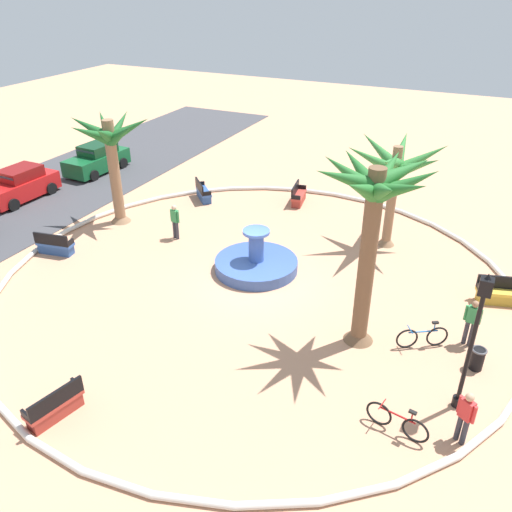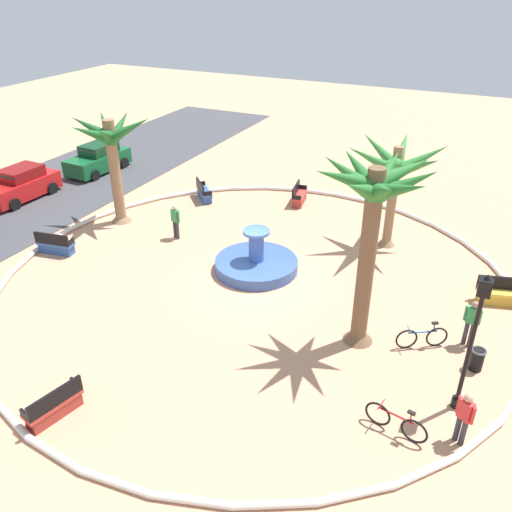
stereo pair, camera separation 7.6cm
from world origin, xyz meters
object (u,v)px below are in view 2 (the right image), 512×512
person_cyclist_helmet (464,416)px  person_cyclist_photo (471,321)px  bench_north (499,295)px  bicycle_by_lamppost (422,337)px  bench_west (299,197)px  palm_tree_mid_plaza (396,168)px  person_pedestrian_stroll (175,220)px  bicycle_red_frame (396,422)px  palm_tree_near_fountain (373,210)px  fountain (256,264)px  lamppost (473,334)px  parked_car_third (98,159)px  bench_southeast (54,407)px  bench_southwest (56,246)px  parked_car_second (21,185)px  bench_east (204,193)px  trash_bin (477,359)px  palm_tree_by_curb (111,146)px

person_cyclist_helmet → person_cyclist_photo: 4.26m
bench_north → bicycle_by_lamppost: size_ratio=1.13×
bench_west → person_cyclist_photo: size_ratio=1.00×
palm_tree_mid_plaza → person_pedestrian_stroll: bearing=111.8°
bicycle_red_frame → palm_tree_near_fountain: bearing=29.7°
fountain → lamppost: lamppost is taller
parked_car_third → person_pedestrian_stroll: bearing=-121.2°
bench_west → person_cyclist_helmet: bearing=-143.7°
person_pedestrian_stroll → bench_west: bearing=-29.6°
bench_west → person_cyclist_photo: (-8.53, -9.15, 0.59)m
bench_southeast → bench_southwest: 9.78m
palm_tree_mid_plaza → person_cyclist_helmet: 11.28m
palm_tree_near_fountain → palm_tree_mid_plaza: palm_tree_near_fountain is taller
palm_tree_mid_plaza → person_cyclist_helmet: palm_tree_mid_plaza is taller
bench_southwest → parked_car_second: parked_car_second is taller
bench_southwest → palm_tree_near_fountain: bearing=-91.1°
bench_east → bench_southwest: same height
person_cyclist_photo → parked_car_second: 22.64m
lamppost → person_cyclist_helmet: lamppost is taller
bicycle_by_lamppost → parked_car_second: (3.57, 21.16, 0.40)m
bench_southwest → trash_bin: size_ratio=2.28×
bicycle_red_frame → person_cyclist_photo: bearing=-15.3°
palm_tree_near_fountain → bicycle_red_frame: size_ratio=3.62×
bicycle_red_frame → parked_car_second: (7.47, 21.19, 0.40)m
palm_tree_by_curb → bench_west: bearing=-50.1°
person_pedestrian_stroll → parked_car_third: bearing=58.8°
bench_north → fountain: bearing=100.4°
bicycle_by_lamppost → palm_tree_mid_plaza: bearing=22.1°
bench_southeast → bicycle_by_lamppost: 11.09m
bicycle_by_lamppost → bench_east: bearing=58.7°
palm_tree_near_fountain → bicycle_by_lamppost: size_ratio=4.13×
bench_southeast → bicycle_red_frame: bench_southeast is taller
bench_north → parked_car_third: 22.93m
parked_car_second → bench_east: bearing=-64.9°
palm_tree_by_curb → lamppost: palm_tree_by_curb is taller
person_cyclist_helmet → bench_north: bearing=-3.9°
bench_west → bench_north: size_ratio=0.99×
lamppost → bicycle_red_frame: bearing=141.7°
bench_north → bench_southwest: bearing=103.2°
person_pedestrian_stroll → bench_southwest: bearing=131.6°
lamppost → person_pedestrian_stroll: (5.38, 12.68, -1.59)m
bench_east → person_cyclist_photo: 15.45m
palm_tree_near_fountain → person_cyclist_helmet: bearing=-130.7°
bench_east → lamppost: 17.15m
person_pedestrian_stroll → parked_car_third: size_ratio=0.40×
palm_tree_near_fountain → bench_east: palm_tree_near_fountain is taller
palm_tree_near_fountain → bicycle_red_frame: (-3.39, -1.94, -4.25)m
bicycle_red_frame → parked_car_third: (12.52, 20.38, 0.40)m
bench_east → bench_west: (1.68, -4.69, 0.00)m
lamppost → bench_east: bearing=54.7°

